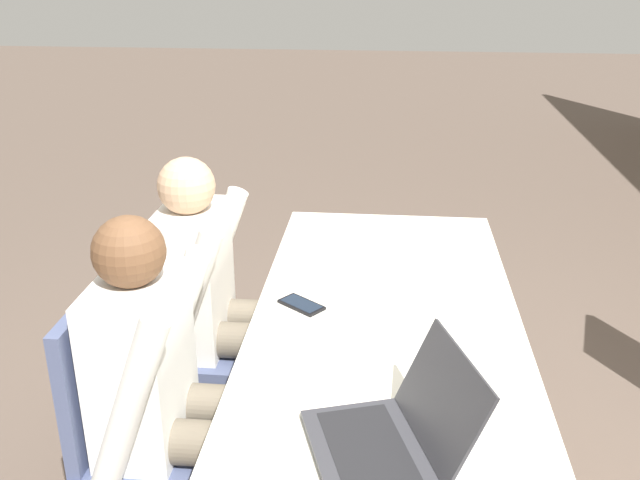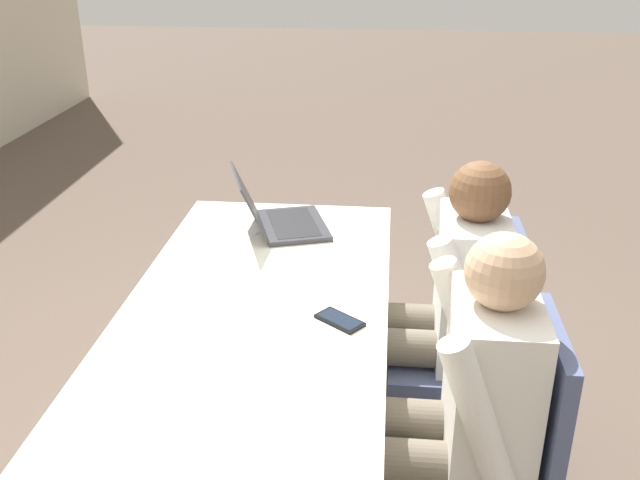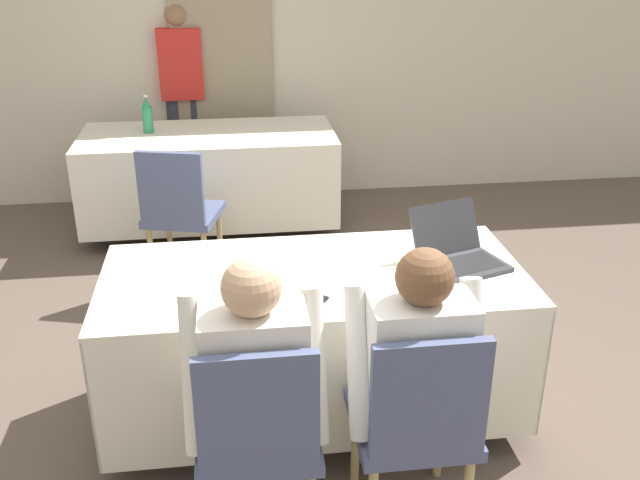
{
  "view_description": "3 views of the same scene",
  "coord_description": "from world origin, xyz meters",
  "px_view_note": "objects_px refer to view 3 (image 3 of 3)",
  "views": [
    {
      "loc": [
        1.99,
        -0.02,
        1.81
      ],
      "look_at": [
        0.0,
        -0.21,
        1.0
      ],
      "focal_mm": 40.0,
      "sensor_mm": 36.0,
      "label": 1
    },
    {
      "loc": [
        -1.9,
        -0.4,
        1.85
      ],
      "look_at": [
        0.0,
        -0.21,
        1.0
      ],
      "focal_mm": 40.0,
      "sensor_mm": 36.0,
      "label": 2
    },
    {
      "loc": [
        -0.33,
        -2.74,
        2.13
      ],
      "look_at": [
        0.0,
        -0.21,
        1.0
      ],
      "focal_mm": 40.0,
      "sensor_mm": 36.0,
      "label": 3
    }
  ],
  "objects_px": {
    "water_bottle": "(147,116)",
    "chair_near_right": "(417,420)",
    "person_white_shirt": "(413,367)",
    "laptop": "(459,254)",
    "chair_near_left": "(258,434)",
    "person_red_shirt": "(182,90)",
    "chair_far_spare": "(179,208)",
    "person_checkered_shirt": "(255,379)",
    "cell_phone": "(312,303)"
  },
  "relations": [
    {
      "from": "laptop",
      "to": "person_white_shirt",
      "type": "bearing_deg",
      "value": -137.96
    },
    {
      "from": "chair_near_left",
      "to": "cell_phone",
      "type": "bearing_deg",
      "value": -118.62
    },
    {
      "from": "laptop",
      "to": "water_bottle",
      "type": "distance_m",
      "value": 2.88
    },
    {
      "from": "laptop",
      "to": "chair_near_left",
      "type": "bearing_deg",
      "value": -159.93
    },
    {
      "from": "person_checkered_shirt",
      "to": "laptop",
      "type": "bearing_deg",
      "value": -145.95
    },
    {
      "from": "water_bottle",
      "to": "person_white_shirt",
      "type": "bearing_deg",
      "value": -68.51
    },
    {
      "from": "water_bottle",
      "to": "person_checkered_shirt",
      "type": "distance_m",
      "value": 3.12
    },
    {
      "from": "chair_far_spare",
      "to": "person_checkered_shirt",
      "type": "relative_size",
      "value": 0.78
    },
    {
      "from": "chair_near_right",
      "to": "chair_far_spare",
      "type": "height_order",
      "value": "same"
    },
    {
      "from": "chair_near_left",
      "to": "chair_near_right",
      "type": "distance_m",
      "value": 0.57
    },
    {
      "from": "chair_near_right",
      "to": "person_white_shirt",
      "type": "height_order",
      "value": "person_white_shirt"
    },
    {
      "from": "chair_near_left",
      "to": "person_red_shirt",
      "type": "distance_m",
      "value": 3.84
    },
    {
      "from": "water_bottle",
      "to": "chair_near_right",
      "type": "xyz_separation_m",
      "value": [
        1.2,
        -3.15,
        -0.37
      ]
    },
    {
      "from": "chair_far_spare",
      "to": "person_red_shirt",
      "type": "bearing_deg",
      "value": -74.21
    },
    {
      "from": "chair_near_left",
      "to": "water_bottle",
      "type": "bearing_deg",
      "value": -78.77
    },
    {
      "from": "chair_near_right",
      "to": "laptop",
      "type": "bearing_deg",
      "value": -116.3
    },
    {
      "from": "laptop",
      "to": "chair_near_right",
      "type": "bearing_deg",
      "value": -134.38
    },
    {
      "from": "person_white_shirt",
      "to": "laptop",
      "type": "bearing_deg",
      "value": -119.87
    },
    {
      "from": "chair_near_left",
      "to": "person_checkered_shirt",
      "type": "relative_size",
      "value": 0.78
    },
    {
      "from": "chair_far_spare",
      "to": "person_white_shirt",
      "type": "bearing_deg",
      "value": 129.23
    },
    {
      "from": "laptop",
      "to": "chair_far_spare",
      "type": "bearing_deg",
      "value": 113.3
    },
    {
      "from": "person_red_shirt",
      "to": "cell_phone",
      "type": "bearing_deg",
      "value": -82.14
    },
    {
      "from": "cell_phone",
      "to": "chair_far_spare",
      "type": "relative_size",
      "value": 0.18
    },
    {
      "from": "water_bottle",
      "to": "person_white_shirt",
      "type": "height_order",
      "value": "person_white_shirt"
    },
    {
      "from": "chair_near_left",
      "to": "chair_near_right",
      "type": "height_order",
      "value": "same"
    },
    {
      "from": "laptop",
      "to": "person_checkered_shirt",
      "type": "distance_m",
      "value": 1.14
    },
    {
      "from": "person_red_shirt",
      "to": "chair_near_right",
      "type": "bearing_deg",
      "value": -78.68
    },
    {
      "from": "water_bottle",
      "to": "person_white_shirt",
      "type": "xyz_separation_m",
      "value": [
        1.2,
        -3.05,
        -0.21
      ]
    },
    {
      "from": "cell_phone",
      "to": "chair_near_left",
      "type": "distance_m",
      "value": 0.57
    },
    {
      "from": "water_bottle",
      "to": "chair_far_spare",
      "type": "bearing_deg",
      "value": -75.08
    },
    {
      "from": "cell_phone",
      "to": "person_checkered_shirt",
      "type": "distance_m",
      "value": 0.44
    },
    {
      "from": "water_bottle",
      "to": "chair_near_right",
      "type": "relative_size",
      "value": 0.3
    },
    {
      "from": "person_white_shirt",
      "to": "water_bottle",
      "type": "bearing_deg",
      "value": -68.51
    },
    {
      "from": "laptop",
      "to": "cell_phone",
      "type": "distance_m",
      "value": 0.75
    },
    {
      "from": "person_white_shirt",
      "to": "chair_far_spare",
      "type": "bearing_deg",
      "value": -65.85
    },
    {
      "from": "person_red_shirt",
      "to": "laptop",
      "type": "bearing_deg",
      "value": -69.44
    },
    {
      "from": "cell_phone",
      "to": "water_bottle",
      "type": "distance_m",
      "value": 2.84
    },
    {
      "from": "laptop",
      "to": "person_red_shirt",
      "type": "bearing_deg",
      "value": 95.57
    },
    {
      "from": "chair_near_left",
      "to": "person_white_shirt",
      "type": "distance_m",
      "value": 0.6
    },
    {
      "from": "water_bottle",
      "to": "person_red_shirt",
      "type": "xyz_separation_m",
      "value": [
        0.22,
        0.65,
        0.04
      ]
    },
    {
      "from": "cell_phone",
      "to": "chair_near_right",
      "type": "height_order",
      "value": "chair_near_right"
    },
    {
      "from": "chair_far_spare",
      "to": "laptop",
      "type": "bearing_deg",
      "value": 146.47
    },
    {
      "from": "cell_phone",
      "to": "chair_far_spare",
      "type": "height_order",
      "value": "chair_far_spare"
    },
    {
      "from": "person_white_shirt",
      "to": "person_checkered_shirt",
      "type": "bearing_deg",
      "value": 0.0
    },
    {
      "from": "laptop",
      "to": "chair_near_right",
      "type": "relative_size",
      "value": 0.48
    },
    {
      "from": "cell_phone",
      "to": "person_white_shirt",
      "type": "relative_size",
      "value": 0.14
    },
    {
      "from": "chair_near_right",
      "to": "person_red_shirt",
      "type": "relative_size",
      "value": 0.57
    },
    {
      "from": "person_red_shirt",
      "to": "person_checkered_shirt",
      "type": "bearing_deg",
      "value": -86.89
    },
    {
      "from": "water_bottle",
      "to": "chair_near_right",
      "type": "distance_m",
      "value": 3.39
    },
    {
      "from": "water_bottle",
      "to": "chair_near_left",
      "type": "height_order",
      "value": "water_bottle"
    }
  ]
}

